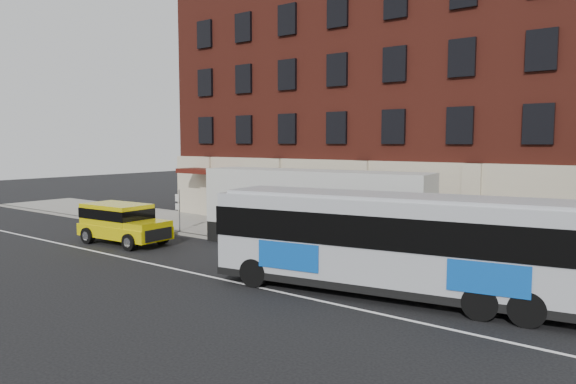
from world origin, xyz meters
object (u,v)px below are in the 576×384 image
Objects in this scene: city_bus at (395,241)px; yellow_suv at (121,221)px; sign_pole at (179,208)px; shipping_container at (314,210)px.

city_bus is 15.26m from yellow_suv.
shipping_container is (8.35, 1.24, 0.43)m from sign_pole.
yellow_suv is at bearing -92.56° from sign_pole.
city_bus reaches higher than yellow_suv.
sign_pole reaches higher than yellow_suv.
shipping_container is (8.52, 4.90, 0.72)m from yellow_suv.
city_bus is 2.39× the size of yellow_suv.
sign_pole is 0.22× the size of shipping_container.
yellow_suv is at bearing 179.80° from city_bus.
sign_pole is 3.68m from yellow_suv.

